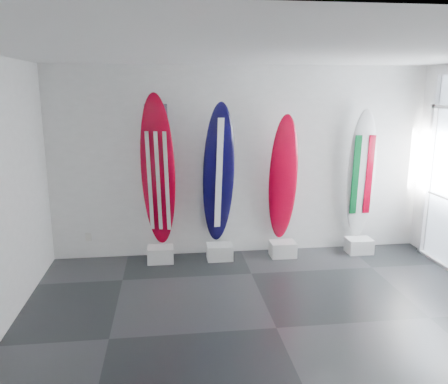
{
  "coord_description": "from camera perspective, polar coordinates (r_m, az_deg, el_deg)",
  "views": [
    {
      "loc": [
        -1.16,
        -4.48,
        2.63
      ],
      "look_at": [
        -0.42,
        1.4,
        1.27
      ],
      "focal_mm": 35.97,
      "sensor_mm": 36.0,
      "label": 1
    }
  ],
  "objects": [
    {
      "name": "floor",
      "position": [
        5.33,
        6.68,
        -16.79
      ],
      "size": [
        6.0,
        6.0,
        0.0
      ],
      "primitive_type": "plane",
      "color": "black",
      "rests_on": "ground"
    },
    {
      "name": "ceiling",
      "position": [
        4.65,
        7.69,
        17.35
      ],
      "size": [
        6.0,
        6.0,
        0.0
      ],
      "primitive_type": "plane",
      "rotation": [
        3.14,
        0.0,
        0.0
      ],
      "color": "white",
      "rests_on": "wall_back"
    },
    {
      "name": "wall_back",
      "position": [
        7.17,
        2.26,
        3.83
      ],
      "size": [
        6.0,
        0.0,
        6.0
      ],
      "primitive_type": "plane",
      "rotation": [
        1.57,
        0.0,
        0.0
      ],
      "color": "silver",
      "rests_on": "ground"
    },
    {
      "name": "wall_front",
      "position": [
        2.56,
        21.37,
        -14.27
      ],
      "size": [
        6.0,
        0.0,
        6.0
      ],
      "primitive_type": "plane",
      "rotation": [
        -1.57,
        0.0,
        0.0
      ],
      "color": "silver",
      "rests_on": "ground"
    },
    {
      "name": "display_block_usa",
      "position": [
        7.12,
        -8.07,
        -7.86
      ],
      "size": [
        0.4,
        0.3,
        0.24
      ],
      "primitive_type": "cube",
      "color": "white",
      "rests_on": "floor"
    },
    {
      "name": "surfboard_usa",
      "position": [
        6.87,
        -8.4,
        2.6
      ],
      "size": [
        0.59,
        0.41,
        2.36
      ],
      "primitive_type": "ellipsoid",
      "rotation": [
        0.09,
        0.0,
        -0.26
      ],
      "color": "maroon",
      "rests_on": "display_block_usa"
    },
    {
      "name": "display_block_navy",
      "position": [
        7.16,
        -0.56,
        -7.61
      ],
      "size": [
        0.4,
        0.3,
        0.24
      ],
      "primitive_type": "cube",
      "color": "white",
      "rests_on": "floor"
    },
    {
      "name": "surfboard_navy",
      "position": [
        6.93,
        -0.67,
        2.25
      ],
      "size": [
        0.56,
        0.45,
        2.23
      ],
      "primitive_type": "ellipsoid",
      "rotation": [
        0.13,
        0.0,
        0.18
      ],
      "color": "black",
      "rests_on": "display_block_navy"
    },
    {
      "name": "display_block_swiss",
      "position": [
        7.34,
        7.47,
        -7.2
      ],
      "size": [
        0.4,
        0.3,
        0.24
      ],
      "primitive_type": "cube",
      "color": "white",
      "rests_on": "floor"
    },
    {
      "name": "surfboard_swiss",
      "position": [
        7.13,
        7.54,
        1.69
      ],
      "size": [
        0.47,
        0.34,
        2.04
      ],
      "primitive_type": "ellipsoid",
      "rotation": [
        0.12,
        0.0,
        0.03
      ],
      "color": "maroon",
      "rests_on": "display_block_swiss"
    },
    {
      "name": "display_block_italy",
      "position": [
        7.76,
        16.78,
        -6.54
      ],
      "size": [
        0.4,
        0.3,
        0.24
      ],
      "primitive_type": "cube",
      "color": "white",
      "rests_on": "floor"
    },
    {
      "name": "surfboard_italy",
      "position": [
        7.55,
        17.05,
        2.12
      ],
      "size": [
        0.48,
        0.18,
        2.11
      ],
      "primitive_type": "ellipsoid",
      "rotation": [
        0.05,
        0.0,
        -0.0
      ],
      "color": "silver",
      "rests_on": "display_block_italy"
    },
    {
      "name": "wall_outlet",
      "position": [
        7.44,
        -16.85,
        -5.52
      ],
      "size": [
        0.09,
        0.02,
        0.13
      ],
      "primitive_type": "cube",
      "color": "silver",
      "rests_on": "wall_back"
    }
  ]
}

